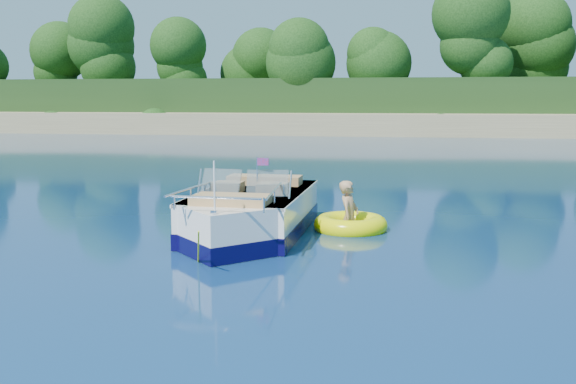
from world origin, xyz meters
The scene contains 6 objects.
ground centered at (0.00, 0.00, 0.00)m, with size 160.00×160.00×0.00m, color #0A1E4C.
shoreline centered at (0.00, 63.77, 0.98)m, with size 170.00×59.00×6.00m.
treeline centered at (0.04, 41.01, 5.55)m, with size 150.00×7.12×8.19m.
motorboat centered at (0.77, 2.48, 0.36)m, with size 2.09×5.55×1.85m.
tow_tube centered at (2.63, 3.35, 0.10)m, with size 1.92×1.92×0.39m.
boy centered at (2.61, 3.36, 0.00)m, with size 0.55×0.36×1.51m, color tan.
Camera 1 is at (3.40, -9.13, 2.59)m, focal length 40.00 mm.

